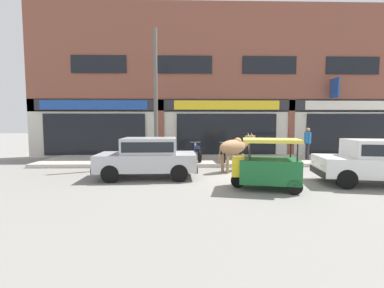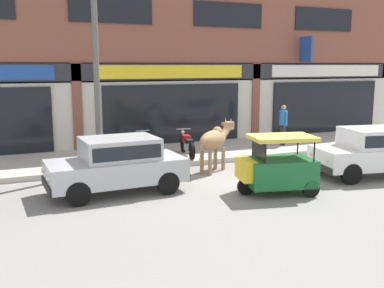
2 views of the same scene
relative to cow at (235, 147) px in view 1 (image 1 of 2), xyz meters
name	(u,v)px [view 1 (image 1 of 2)]	position (x,y,z in m)	size (l,w,h in m)	color
ground_plane	(251,178)	(0.38, -1.25, -1.01)	(90.00, 90.00, 0.00)	gray
sidewalk	(232,160)	(0.38, 2.76, -0.92)	(19.00, 3.63, 0.17)	#B7AFA3
shop_building	(226,85)	(0.39, 4.83, 3.23)	(23.00, 1.40, 8.91)	brown
cow	(235,147)	(0.00, 0.00, 0.00)	(1.85, 1.45, 1.61)	#936B47
car_0	(377,160)	(4.14, -2.43, -0.19)	(3.80, 2.21, 1.46)	black
car_1	(148,156)	(-3.37, -1.16, -0.19)	(3.66, 1.73, 1.46)	black
auto_rickshaw	(266,167)	(0.41, -2.84, -0.35)	(2.12, 1.50, 1.52)	black
motorcycle_0	(197,153)	(-1.44, 2.08, -0.45)	(0.52, 1.81, 0.88)	black
motorcycle_1	(225,153)	(-0.12, 1.92, -0.45)	(0.58, 1.80, 0.88)	black
pedestrian	(308,140)	(4.14, 2.31, 0.15)	(0.32, 0.50, 1.60)	#2D2D33
utility_pole	(156,97)	(-3.36, 1.25, 2.17)	(0.18, 0.18, 6.02)	#595651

